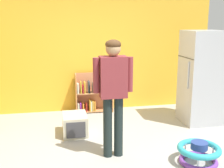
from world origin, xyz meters
TOP-DOWN VIEW (x-y plane):
  - ground_plane at (0.00, 0.00)m, footprint 12.00×12.00m
  - back_wall at (0.00, 2.33)m, footprint 5.20×0.06m
  - refrigerator at (1.88, 1.10)m, footprint 0.73×0.68m
  - bookshelf at (-0.12, 2.14)m, footprint 0.80×0.28m
  - standing_person at (-0.07, -0.01)m, footprint 0.57×0.22m
  - baby_walker at (1.05, -0.48)m, footprint 0.60×0.60m
  - pet_carrier at (-0.57, 0.92)m, footprint 0.42×0.55m

SIDE VIEW (x-z plane):
  - ground_plane at x=0.00m, z-range 0.00..0.00m
  - baby_walker at x=1.05m, z-range 0.00..0.32m
  - pet_carrier at x=-0.57m, z-range 0.00..0.36m
  - bookshelf at x=-0.12m, z-range -0.06..0.79m
  - refrigerator at x=1.88m, z-range 0.00..1.78m
  - standing_person at x=-0.07m, z-range 0.18..1.89m
  - back_wall at x=0.00m, z-range 0.00..2.70m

